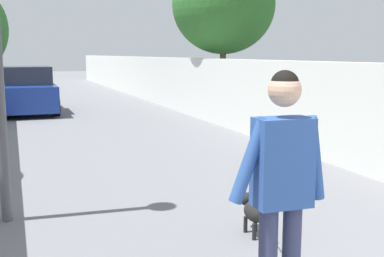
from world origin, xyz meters
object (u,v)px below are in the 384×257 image
(person_skateboarder, at_px, (282,179))
(dog, at_px, (254,210))
(tree_right_near, at_px, (223,5))
(car_near, at_px, (28,91))

(person_skateboarder, relative_size, dog, 0.88)
(person_skateboarder, bearing_deg, dog, -22.68)
(tree_right_near, relative_size, dog, 2.44)
(car_near, bearing_deg, person_skateboarder, -175.08)
(person_skateboarder, distance_m, dog, 2.05)
(tree_right_near, xyz_separation_m, dog, (-9.18, 3.76, -3.14))
(tree_right_near, relative_size, car_near, 1.28)
(car_near, bearing_deg, tree_right_near, -118.60)
(person_skateboarder, relative_size, car_near, 0.46)
(dog, bearing_deg, car_near, 8.91)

